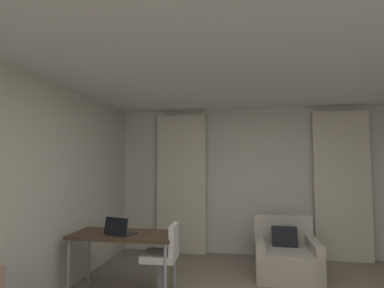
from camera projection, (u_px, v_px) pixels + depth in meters
wall_window at (258, 181)px, 5.36m from camera, size 5.12×0.06×2.60m
ceiling at (275, 39)px, 2.46m from camera, size 5.12×6.12×0.06m
curtain_left_panel at (181, 183)px, 5.45m from camera, size 0.90×0.06×2.50m
curtain_right_panel at (342, 185)px, 5.00m from camera, size 0.90×0.06×2.50m
armchair at (286, 256)px, 4.33m from camera, size 0.88×0.88×0.81m
desk at (124, 239)px, 3.72m from camera, size 1.29×0.58×0.74m
desk_chair at (163, 265)px, 3.57m from camera, size 0.48×0.48×0.88m
laptop at (119, 231)px, 3.65m from camera, size 0.37×0.32×0.22m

